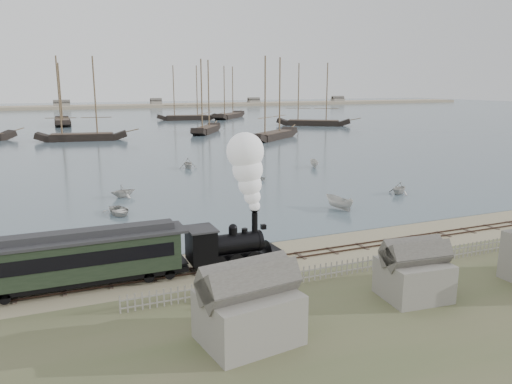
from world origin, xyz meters
name	(u,v)px	position (x,y,z in m)	size (l,w,h in m)	color
ground	(300,247)	(0.00, 0.00, 0.00)	(600.00, 600.00, 0.00)	tan
harbor_water	(97,118)	(0.00, 170.00, 0.03)	(600.00, 336.00, 0.06)	#455963
rail_track	(311,254)	(0.00, -2.00, 0.04)	(120.00, 1.80, 0.16)	#3A281F
picket_fence_west	(263,289)	(-6.50, -7.00, 0.00)	(19.00, 0.10, 1.20)	gray
picket_fence_east	(478,255)	(12.50, -7.50, 0.00)	(15.00, 0.10, 1.20)	gray
shed_left	(249,341)	(-10.00, -13.00, 0.00)	(5.00, 4.00, 4.10)	gray
shed_mid	(412,297)	(2.00, -12.00, 0.00)	(4.00, 3.50, 3.60)	gray
far_spit	(82,109)	(0.00, 250.00, 0.00)	(500.00, 20.00, 1.80)	tan
locomotive	(245,208)	(-5.81, -2.00, 4.52)	(7.87, 2.94, 9.81)	black
passenger_coach	(77,258)	(-18.01, -2.00, 2.25)	(14.72, 2.84, 3.57)	black
beached_dinghy	(163,258)	(-11.69, 0.60, 0.41)	(3.99, 2.85, 0.83)	#BBB9B2
rowboat_0	(119,211)	(-12.77, 16.86, 0.47)	(3.99, 2.85, 0.83)	#BBB9B2
rowboat_1	(123,191)	(-11.15, 24.95, 0.87)	(3.06, 2.64, 1.61)	#BBB9B2
rowboat_2	(339,203)	(9.97, 9.68, 0.79)	(3.79, 1.43, 1.46)	#BBB9B2
rowboat_3	(254,178)	(7.62, 28.52, 0.42)	(3.51, 2.50, 0.73)	#BBB9B2
rowboat_4	(399,188)	(21.15, 13.41, 0.84)	(2.95, 2.54, 1.55)	#BBB9B2
rowboat_5	(314,163)	(21.27, 35.31, 0.68)	(3.21, 1.21, 1.24)	#BBB9B2
rowboat_7	(188,163)	(1.74, 42.28, 0.92)	(3.26, 2.81, 1.72)	#BBB9B2
schooner_2	(79,98)	(-11.24, 90.83, 10.06)	(20.96, 4.84, 20.00)	black
schooner_3	(206,96)	(21.96, 97.09, 10.06)	(18.32, 4.23, 20.00)	black
schooner_4	(273,98)	(32.67, 76.12, 10.06)	(20.77, 4.79, 20.00)	black
schooner_5	(314,94)	(61.43, 107.08, 10.06)	(23.68, 5.46, 20.00)	black
schooner_7	(60,94)	(-13.74, 141.14, 10.06)	(23.16, 5.35, 20.00)	black
schooner_8	(187,93)	(29.97, 146.43, 10.06)	(22.11, 5.10, 20.00)	black
schooner_9	(229,92)	(47.82, 149.79, 10.06)	(23.50, 5.42, 20.00)	black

